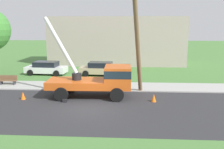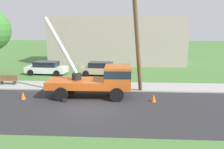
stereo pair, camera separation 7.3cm
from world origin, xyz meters
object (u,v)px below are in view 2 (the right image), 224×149
object	(u,v)px
traffic_cone_behind	(23,96)
park_bench	(8,80)
parked_sedan_white	(47,68)
parked_sedan_tan	(101,69)
traffic_cone_ahead	(154,98)
utility_truck	(100,79)
leaning_utility_pole	(137,39)

from	to	relation	value
traffic_cone_behind	park_bench	world-z (taller)	park_bench
parked_sedan_white	parked_sedan_tan	distance (m)	5.97
traffic_cone_ahead	parked_sedan_white	world-z (taller)	parked_sedan_white
parked_sedan_white	parked_sedan_tan	size ratio (longest dim) A/B	1.00
traffic_cone_ahead	utility_truck	bearing A→B (deg)	165.14
traffic_cone_ahead	traffic_cone_behind	world-z (taller)	same
traffic_cone_behind	park_bench	size ratio (longest dim) A/B	0.35
parked_sedan_tan	parked_sedan_white	bearing A→B (deg)	179.04
leaning_utility_pole	parked_sedan_tan	xyz separation A→B (m)	(-3.57, 8.11, -3.64)
leaning_utility_pole	traffic_cone_ahead	bearing A→B (deg)	-46.63
parked_sedan_tan	park_bench	size ratio (longest dim) A/B	2.81
traffic_cone_ahead	traffic_cone_behind	distance (m)	9.47
parked_sedan_tan	utility_truck	bearing A→B (deg)	-83.98
leaning_utility_pole	park_bench	xyz separation A→B (m)	(-11.37, 2.94, -3.89)
parked_sedan_white	park_bench	world-z (taller)	parked_sedan_white
utility_truck	leaning_utility_pole	bearing A→B (deg)	4.91
traffic_cone_ahead	parked_sedan_white	distance (m)	14.32
traffic_cone_ahead	parked_sedan_white	xyz separation A→B (m)	(-10.74, 9.47, 0.43)
traffic_cone_ahead	parked_sedan_tan	distance (m)	10.52
park_bench	traffic_cone_behind	bearing A→B (deg)	-53.61
parked_sedan_white	parked_sedan_tan	bearing A→B (deg)	-0.96
traffic_cone_ahead	park_bench	world-z (taller)	park_bench
utility_truck	parked_sedan_white	xyz separation A→B (m)	(-6.85, 8.44, -0.70)
parked_sedan_tan	park_bench	xyz separation A→B (m)	(-7.79, -5.17, -0.25)
traffic_cone_ahead	park_bench	size ratio (longest dim) A/B	0.35
traffic_cone_behind	park_bench	distance (m)	5.21
park_bench	utility_truck	bearing A→B (deg)	-20.07
utility_truck	traffic_cone_ahead	distance (m)	4.18
leaning_utility_pole	traffic_cone_ahead	distance (m)	4.43
parked_sedan_white	utility_truck	bearing A→B (deg)	-50.92
utility_truck	park_bench	size ratio (longest dim) A/B	4.26
leaning_utility_pole	parked_sedan_tan	world-z (taller)	leaning_utility_pole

